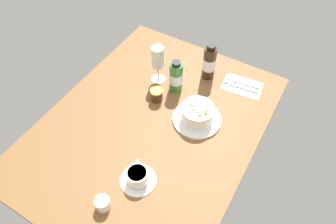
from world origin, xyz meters
The scene contains 9 objects.
ground_plane centered at (0.00, 0.00, -1.50)cm, with size 110.00×84.00×3.00cm, color brown.
porridge_bowl centered at (11.57, -15.34, 3.87)cm, with size 20.33×20.33×8.74cm.
cutlery_setting centered at (39.84, -23.96, 0.27)cm, with size 13.37×18.71×0.90cm.
coffee_cup centered at (-24.02, -9.61, 2.81)cm, with size 13.30×13.30×6.14cm.
creamer_jug centered at (-38.32, -4.83, 2.47)cm, with size 6.19×5.18×5.40cm.
wine_glass centered at (24.17, 11.37, 12.48)cm, with size 6.58×6.58×18.50cm.
jam_jar centered at (13.04, 5.37, 2.99)cm, with size 5.52×5.52×5.91cm.
sauce_bottle_brown centered at (37.76, -7.66, 8.43)cm, with size 5.91×5.91×18.35cm.
sauce_bottle_green centered at (23.05, 1.36, 7.42)cm, with size 5.98×5.98×16.09cm.
Camera 1 is at (-63.88, -45.66, 104.36)cm, focal length 33.45 mm.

